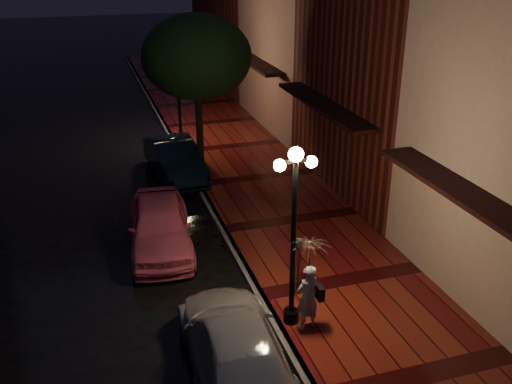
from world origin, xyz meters
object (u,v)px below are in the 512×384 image
object	(u,v)px
silver_car	(235,346)
parking_meter	(298,260)
streetlamp_near	(294,228)
woman_with_umbrella	(309,271)
pink_car	(160,225)
streetlamp_far	(178,86)
navy_car	(175,159)
street_tree	(197,60)

from	to	relation	value
silver_car	parking_meter	bearing A→B (deg)	-131.09
streetlamp_near	woman_with_umbrella	size ratio (longest dim) A/B	1.88
woman_with_umbrella	pink_car	bearing A→B (deg)	-76.71
woman_with_umbrella	silver_car	bearing A→B (deg)	8.34
silver_car	parking_meter	distance (m)	3.34
streetlamp_near	woman_with_umbrella	xyz separation A→B (m)	(0.25, -0.33, -0.93)
streetlamp_far	pink_car	world-z (taller)	streetlamp_far
streetlamp_near	navy_car	xyz separation A→B (m)	(-0.95, 10.06, -1.87)
parking_meter	pink_car	bearing A→B (deg)	109.60
street_tree	woman_with_umbrella	distance (m)	11.61
silver_car	navy_car	bearing A→B (deg)	-90.44
navy_car	parking_meter	bearing A→B (deg)	-84.78
silver_car	parking_meter	xyz separation A→B (m)	(2.32, 2.38, 0.30)
street_tree	woman_with_umbrella	world-z (taller)	street_tree
street_tree	parking_meter	distance (m)	10.28
navy_car	parking_meter	world-z (taller)	parking_meter
parking_meter	street_tree	bearing A→B (deg)	70.60
street_tree	navy_car	xyz separation A→B (m)	(-1.21, -0.93, -3.52)
pink_car	parking_meter	distance (m)	4.52
streetlamp_near	streetlamp_far	xyz separation A→B (m)	(0.00, 14.00, 0.00)
navy_car	woman_with_umbrella	world-z (taller)	woman_with_umbrella
streetlamp_near	pink_car	world-z (taller)	streetlamp_near
woman_with_umbrella	streetlamp_far	bearing A→B (deg)	-103.16
streetlamp_near	street_tree	xyz separation A→B (m)	(0.26, 10.99, 1.64)
streetlamp_near	pink_car	size ratio (longest dim) A/B	0.98
streetlamp_far	streetlamp_near	bearing A→B (deg)	-90.00
street_tree	navy_car	bearing A→B (deg)	-142.34
streetlamp_near	silver_car	world-z (taller)	streetlamp_near
pink_car	silver_car	distance (m)	5.81
streetlamp_far	pink_car	size ratio (longest dim) A/B	0.98
street_tree	streetlamp_far	bearing A→B (deg)	94.91
streetlamp_near	woman_with_umbrella	bearing A→B (deg)	-52.46
streetlamp_near	parking_meter	world-z (taller)	streetlamp_near
streetlamp_near	navy_car	size ratio (longest dim) A/B	0.98
woman_with_umbrella	street_tree	bearing A→B (deg)	-104.20
streetlamp_far	street_tree	bearing A→B (deg)	-85.09
streetlamp_far	street_tree	xyz separation A→B (m)	(0.26, -3.01, 1.64)
streetlamp_far	woman_with_umbrella	distance (m)	14.36
silver_car	streetlamp_near	bearing A→B (deg)	-142.77
street_tree	woman_with_umbrella	bearing A→B (deg)	-90.03
pink_car	parking_meter	world-z (taller)	parking_meter
streetlamp_near	streetlamp_far	distance (m)	14.00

